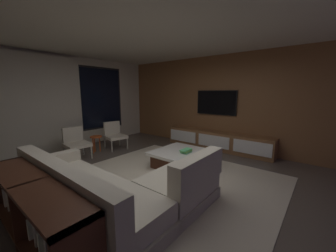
# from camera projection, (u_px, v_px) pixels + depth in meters

# --- Properties ---
(floor) EXTENTS (9.20, 9.20, 0.00)m
(floor) POSITION_uv_depth(u_px,v_px,m) (154.00, 185.00, 3.55)
(floor) COLOR #564C44
(back_wall_with_window) EXTENTS (6.60, 0.30, 2.70)m
(back_wall_with_window) POSITION_uv_depth(u_px,v_px,m) (58.00, 103.00, 5.51)
(back_wall_with_window) COLOR beige
(back_wall_with_window) RESTS_ON floor
(media_wall) EXTENTS (0.12, 7.80, 2.70)m
(media_wall) POSITION_uv_depth(u_px,v_px,m) (226.00, 103.00, 5.66)
(media_wall) COLOR brown
(media_wall) RESTS_ON floor
(ceiling) EXTENTS (8.20, 8.20, 0.00)m
(ceiling) POSITION_uv_depth(u_px,v_px,m) (152.00, 25.00, 3.08)
(ceiling) COLOR beige
(area_rug) EXTENTS (3.20, 3.80, 0.01)m
(area_rug) POSITION_uv_depth(u_px,v_px,m) (171.00, 179.00, 3.75)
(area_rug) COLOR beige
(area_rug) RESTS_ON floor
(sectional_couch) EXTENTS (1.98, 2.50, 0.82)m
(sectional_couch) POSITION_uv_depth(u_px,v_px,m) (113.00, 192.00, 2.73)
(sectional_couch) COLOR #B1A997
(sectional_couch) RESTS_ON floor
(coffee_table) EXTENTS (1.16, 1.16, 0.36)m
(coffee_table) POSITION_uv_depth(u_px,v_px,m) (182.00, 159.00, 4.36)
(coffee_table) COLOR #482517
(coffee_table) RESTS_ON floor
(book_stack_on_coffee_table) EXTENTS (0.30, 0.16, 0.08)m
(book_stack_on_coffee_table) POSITION_uv_depth(u_px,v_px,m) (186.00, 151.00, 4.23)
(book_stack_on_coffee_table) COLOR #6ECE8D
(book_stack_on_coffee_table) RESTS_ON coffee_table
(accent_chair_near_window) EXTENTS (0.64, 0.65, 0.78)m
(accent_chair_near_window) POSITION_uv_depth(u_px,v_px,m) (114.00, 134.00, 5.79)
(accent_chair_near_window) COLOR #B2ADA0
(accent_chair_near_window) RESTS_ON floor
(accent_chair_by_curtain) EXTENTS (0.59, 0.60, 0.78)m
(accent_chair_by_curtain) POSITION_uv_depth(u_px,v_px,m) (76.00, 141.00, 4.91)
(accent_chair_by_curtain) COLOR #B2ADA0
(accent_chair_by_curtain) RESTS_ON floor
(side_stool) EXTENTS (0.32, 0.32, 0.46)m
(side_stool) POSITION_uv_depth(u_px,v_px,m) (96.00, 139.00, 5.37)
(side_stool) COLOR #BF4C1E
(side_stool) RESTS_ON floor
(media_console) EXTENTS (0.46, 3.10, 0.52)m
(media_console) POSITION_uv_depth(u_px,v_px,m) (218.00, 141.00, 5.66)
(media_console) COLOR brown
(media_console) RESTS_ON floor
(mounted_tv) EXTENTS (0.05, 1.23, 0.71)m
(mounted_tv) POSITION_uv_depth(u_px,v_px,m) (216.00, 103.00, 5.73)
(mounted_tv) COLOR black
(console_table_behind_couch) EXTENTS (0.40, 2.10, 0.74)m
(console_table_behind_couch) POSITION_uv_depth(u_px,v_px,m) (33.00, 211.00, 2.09)
(console_table_behind_couch) COLOR #482517
(console_table_behind_couch) RESTS_ON floor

